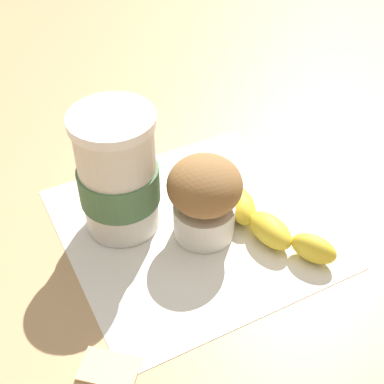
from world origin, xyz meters
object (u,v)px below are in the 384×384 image
(coffee_cup, at_px, (118,175))
(sugar_packet, at_px, (109,368))
(banana, at_px, (260,215))
(muffin, at_px, (204,196))

(coffee_cup, xyz_separation_m, sugar_packet, (-0.10, -0.15, -0.06))
(coffee_cup, bearing_deg, banana, -38.05)
(coffee_cup, distance_m, banana, 0.16)
(banana, bearing_deg, muffin, 153.68)
(sugar_packet, bearing_deg, muffin, 26.46)
(muffin, bearing_deg, banana, -26.32)
(muffin, bearing_deg, coffee_cup, 133.92)
(coffee_cup, bearing_deg, muffin, -46.08)
(muffin, bearing_deg, sugar_packet, -153.54)
(coffee_cup, distance_m, muffin, 0.09)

